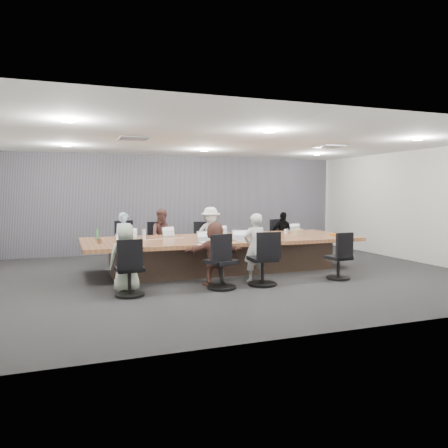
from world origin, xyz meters
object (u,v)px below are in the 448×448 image
object	(u,v)px
chair_4	(129,274)
bottle_green_left	(97,234)
conference_table	(222,253)
laptop_5	(206,242)
laptop_1	(168,235)
mug_brown	(99,241)
chair_7	(338,261)
laptop_6	(244,241)
chair_6	(262,263)
stapler	(226,238)
person_4	(126,258)
person_6	(255,248)
person_3	(283,235)
bottle_clear	(144,234)
canvas_bag	(298,232)
person_1	(163,237)
laptop_4	(122,246)
person_0	(124,239)
laptop_0	(128,237)
laptop_3	(293,231)
chair_2	(206,245)
chair_3	(276,241)
snack_packet	(335,234)
person_2	(211,234)
laptop_2	(218,234)
person_5	(215,253)
chair_0	(123,246)
chair_5	(221,266)

from	to	relation	value
chair_4	bottle_green_left	size ratio (longest dim) A/B	3.20
conference_table	laptop_5	distance (m)	1.08
laptop_1	mug_brown	distance (m)	1.91
chair_7	laptop_6	world-z (taller)	laptop_6
conference_table	chair_6	size ratio (longest dim) A/B	7.13
laptop_5	stapler	world-z (taller)	stapler
person_4	mug_brown	xyz separation A→B (m)	(-0.37, 1.13, 0.19)
laptop_5	person_6	world-z (taller)	person_6
chair_4	person_3	size ratio (longest dim) A/B	0.63
bottle_clear	canvas_bag	world-z (taller)	bottle_clear
conference_table	chair_7	distance (m)	2.52
person_1	laptop_4	size ratio (longest dim) A/B	4.55
person_0	laptop_0	distance (m)	0.56
stapler	laptop_3	bearing A→B (deg)	22.88
chair_6	laptop_4	size ratio (longest dim) A/B	2.86
chair_7	laptop_1	world-z (taller)	laptop_1
chair_2	bottle_green_left	distance (m)	3.12
laptop_1	person_3	world-z (taller)	person_3
chair_3	laptop_4	distance (m)	5.16
bottle_green_left	snack_packet	bearing A→B (deg)	-9.49
person_2	snack_packet	bearing A→B (deg)	-36.45
laptop_0	person_1	bearing A→B (deg)	-138.78
chair_7	stapler	world-z (taller)	stapler
laptop_2	laptop_6	distance (m)	1.60
stapler	person_0	bearing A→B (deg)	135.01
person_4	laptop_6	xyz separation A→B (m)	(2.46, 0.55, 0.14)
person_2	person_5	distance (m)	2.82
chair_0	laptop_5	size ratio (longest dim) A/B	3.10
person_4	person_5	world-z (taller)	person_4
person_3	bottle_clear	xyz separation A→B (m)	(-3.92, -1.16, 0.25)
laptop_0	person_4	size ratio (longest dim) A/B	0.26
chair_0	chair_2	distance (m)	2.14
person_4	laptop_4	xyz separation A→B (m)	(0.00, 0.55, 0.14)
chair_0	canvas_bag	size ratio (longest dim) A/B	3.34
chair_6	canvas_bag	distance (m)	2.28
person_5	bottle_green_left	bearing A→B (deg)	-35.43
laptop_0	person_1	size ratio (longest dim) A/B	0.23
chair_0	chair_4	size ratio (longest dim) A/B	1.14
laptop_6	bottle_clear	distance (m)	2.13
laptop_2	chair_6	bearing A→B (deg)	92.79
laptop_6	laptop_4	bearing A→B (deg)	-171.18
chair_4	mug_brown	bearing A→B (deg)	99.50
chair_0	person_1	world-z (taller)	person_1
person_1	mug_brown	world-z (taller)	person_1
mug_brown	conference_table	bearing A→B (deg)	4.76
snack_packet	stapler	bearing A→B (deg)	178.00
chair_4	person_2	distance (m)	3.93
chair_6	person_2	bearing A→B (deg)	95.14
chair_5	mug_brown	xyz separation A→B (m)	(-2.01, 1.48, 0.38)
chair_7	laptop_2	bearing A→B (deg)	118.67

